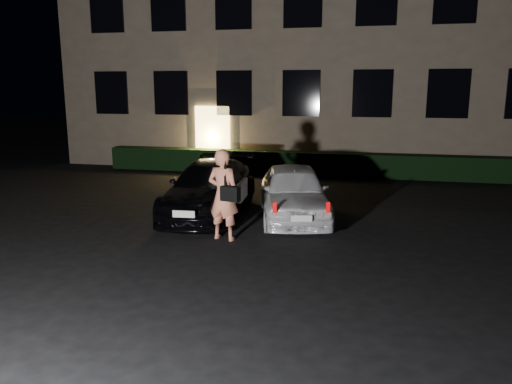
# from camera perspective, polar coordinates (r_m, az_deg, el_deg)

# --- Properties ---
(ground) EXTENTS (80.00, 80.00, 0.00)m
(ground) POSITION_cam_1_polar(r_m,az_deg,el_deg) (9.00, -4.79, -9.14)
(ground) COLOR black
(ground) RESTS_ON ground
(building) EXTENTS (20.00, 8.11, 12.00)m
(building) POSITION_cam_1_polar(r_m,az_deg,el_deg) (23.29, 6.74, 18.64)
(building) COLOR #6B5C4D
(building) RESTS_ON ground
(hedge) EXTENTS (15.00, 0.70, 0.85)m
(hedge) POSITION_cam_1_polar(r_m,az_deg,el_deg) (18.88, 4.85, 3.31)
(hedge) COLOR black
(hedge) RESTS_ON ground
(sedan) EXTENTS (2.23, 4.75, 1.33)m
(sedan) POSITION_cam_1_polar(r_m,az_deg,el_deg) (12.93, -5.25, 0.42)
(sedan) COLOR black
(sedan) RESTS_ON ground
(hatch) EXTENTS (2.49, 4.23, 1.35)m
(hatch) POSITION_cam_1_polar(r_m,az_deg,el_deg) (12.42, 4.31, 0.02)
(hatch) COLOR white
(hatch) RESTS_ON ground
(man) EXTENTS (0.82, 0.63, 1.96)m
(man) POSITION_cam_1_polar(r_m,az_deg,el_deg) (10.61, -3.73, -0.30)
(man) COLOR #F48C66
(man) RESTS_ON ground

